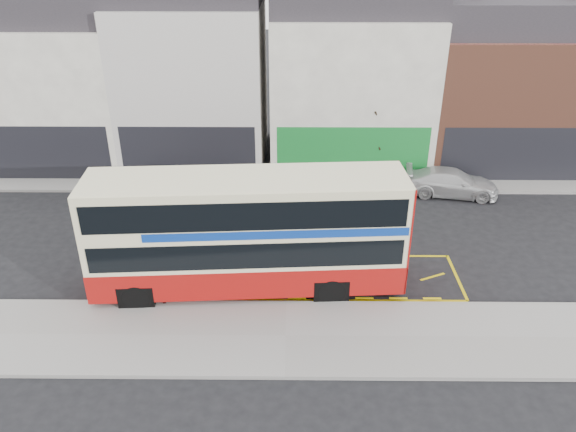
{
  "coord_description": "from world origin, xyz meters",
  "views": [
    {
      "loc": [
        0.22,
        -17.67,
        13.04
      ],
      "look_at": [
        0.04,
        2.0,
        2.6
      ],
      "focal_mm": 35.0,
      "sensor_mm": 36.0,
      "label": 1
    }
  ],
  "objects_px": {
    "bus_stop_post": "(161,259)",
    "car_white": "(452,182)",
    "double_decker_bus": "(248,232)",
    "car_silver": "(158,187)",
    "car_grey": "(218,188)",
    "street_tree_right": "(376,116)"
  },
  "relations": [
    {
      "from": "double_decker_bus",
      "to": "bus_stop_post",
      "type": "relative_size",
      "value": 3.65
    },
    {
      "from": "car_grey",
      "to": "double_decker_bus",
      "type": "bearing_deg",
      "value": -178.39
    },
    {
      "from": "double_decker_bus",
      "to": "street_tree_right",
      "type": "distance_m",
      "value": 12.68
    },
    {
      "from": "car_grey",
      "to": "street_tree_right",
      "type": "height_order",
      "value": "street_tree_right"
    },
    {
      "from": "double_decker_bus",
      "to": "bus_stop_post",
      "type": "distance_m",
      "value": 3.38
    },
    {
      "from": "car_grey",
      "to": "car_white",
      "type": "bearing_deg",
      "value": -100.86
    },
    {
      "from": "car_silver",
      "to": "car_grey",
      "type": "distance_m",
      "value": 3.08
    },
    {
      "from": "car_silver",
      "to": "car_white",
      "type": "bearing_deg",
      "value": -75.99
    },
    {
      "from": "car_silver",
      "to": "car_white",
      "type": "height_order",
      "value": "car_silver"
    },
    {
      "from": "bus_stop_post",
      "to": "car_silver",
      "type": "bearing_deg",
      "value": 98.96
    },
    {
      "from": "bus_stop_post",
      "to": "car_white",
      "type": "distance_m",
      "value": 16.55
    },
    {
      "from": "street_tree_right",
      "to": "car_silver",
      "type": "bearing_deg",
      "value": -164.56
    },
    {
      "from": "bus_stop_post",
      "to": "street_tree_right",
      "type": "relative_size",
      "value": 0.63
    },
    {
      "from": "double_decker_bus",
      "to": "car_white",
      "type": "distance_m",
      "value": 13.38
    },
    {
      "from": "street_tree_right",
      "to": "car_grey",
      "type": "bearing_deg",
      "value": -159.97
    },
    {
      "from": "car_grey",
      "to": "car_white",
      "type": "relative_size",
      "value": 0.78
    },
    {
      "from": "car_silver",
      "to": "car_white",
      "type": "relative_size",
      "value": 0.91
    },
    {
      "from": "bus_stop_post",
      "to": "car_white",
      "type": "relative_size",
      "value": 0.69
    },
    {
      "from": "car_silver",
      "to": "car_grey",
      "type": "xyz_separation_m",
      "value": [
        3.08,
        0.11,
        -0.13
      ]
    },
    {
      "from": "car_white",
      "to": "street_tree_right",
      "type": "distance_m",
      "value": 5.38
    },
    {
      "from": "car_grey",
      "to": "car_white",
      "type": "distance_m",
      "value": 12.32
    },
    {
      "from": "double_decker_bus",
      "to": "car_grey",
      "type": "relative_size",
      "value": 3.18
    }
  ]
}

